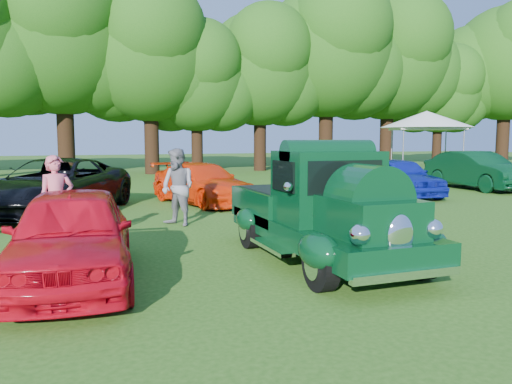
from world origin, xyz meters
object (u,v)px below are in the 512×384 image
object	(u,v)px
hero_pickup	(321,213)
back_car_blue	(399,177)
back_car_orange	(203,183)
canopy_tent	(426,120)
red_convertible	(72,235)
back_car_green	(476,170)
back_car_black	(55,186)
spectator_pink	(57,202)
spectator_grey	(178,187)

from	to	relation	value
hero_pickup	back_car_blue	size ratio (longest dim) A/B	1.17
back_car_orange	canopy_tent	size ratio (longest dim) A/B	0.73
red_convertible	back_car_green	xyz separation A→B (m)	(16.04, 8.67, 0.08)
red_convertible	back_car_black	distance (m)	7.45
spectator_pink	spectator_grey	size ratio (longest dim) A/B	0.96
back_car_blue	back_car_green	world-z (taller)	back_car_green
back_car_green	spectator_grey	distance (m)	14.27
back_car_green	back_car_black	bearing A→B (deg)	-174.41
back_car_black	spectator_pink	distance (m)	4.77
back_car_orange	back_car_green	size ratio (longest dim) A/B	0.95
hero_pickup	spectator_pink	size ratio (longest dim) A/B	2.72
hero_pickup	back_car_green	size ratio (longest dim) A/B	1.02
back_car_green	spectator_pink	size ratio (longest dim) A/B	2.66
back_car_green	spectator_grey	bearing A→B (deg)	-160.80
back_car_blue	canopy_tent	size ratio (longest dim) A/B	0.68
spectator_grey	back_car_green	bearing A→B (deg)	73.94
back_car_green	spectator_pink	bearing A→B (deg)	-158.50
back_car_orange	spectator_grey	xyz separation A→B (m)	(-1.60, -3.89, 0.29)
canopy_tent	back_car_blue	bearing A→B (deg)	-135.07
red_convertible	spectator_grey	world-z (taller)	spectator_grey
back_car_green	spectator_grey	world-z (taller)	spectator_grey
back_car_green	spectator_pink	distance (m)	17.38
back_car_orange	spectator_pink	bearing A→B (deg)	-145.27
hero_pickup	canopy_tent	world-z (taller)	canopy_tent
hero_pickup	spectator_pink	bearing A→B (deg)	148.68
back_car_orange	back_car_green	bearing A→B (deg)	-14.72
canopy_tent	back_car_green	bearing A→B (deg)	-104.97
back_car_black	back_car_orange	bearing A→B (deg)	36.09
hero_pickup	back_car_green	xyz separation A→B (m)	(11.90, 8.69, -0.04)
red_convertible	back_car_black	size ratio (longest dim) A/B	0.74
red_convertible	spectator_pink	xyz separation A→B (m)	(-0.28, 2.67, 0.19)
back_car_black	canopy_tent	bearing A→B (deg)	45.86
hero_pickup	canopy_tent	xyz separation A→B (m)	(13.22, 13.62, 2.24)
spectator_grey	spectator_pink	bearing A→B (deg)	-93.36
spectator_pink	canopy_tent	bearing A→B (deg)	16.48
spectator_pink	spectator_grey	distance (m)	3.17
spectator_grey	canopy_tent	world-z (taller)	canopy_tent
red_convertible	back_car_orange	distance (m)	9.12
back_car_blue	spectator_pink	bearing A→B (deg)	-151.88
hero_pickup	red_convertible	world-z (taller)	hero_pickup
back_car_green	spectator_grey	size ratio (longest dim) A/B	2.54
spectator_grey	hero_pickup	bearing A→B (deg)	-12.55
spectator_grey	canopy_tent	xyz separation A→B (m)	(14.90, 9.32, 2.13)
back_car_orange	spectator_grey	distance (m)	4.21
hero_pickup	red_convertible	bearing A→B (deg)	179.78
back_car_black	back_car_blue	size ratio (longest dim) A/B	1.35
back_car_black	canopy_tent	world-z (taller)	canopy_tent
hero_pickup	spectator_pink	xyz separation A→B (m)	(-4.42, 2.69, 0.07)
back_car_blue	back_car_green	xyz separation A→B (m)	(4.60, 0.98, 0.08)
back_car_black	spectator_grey	world-z (taller)	spectator_grey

